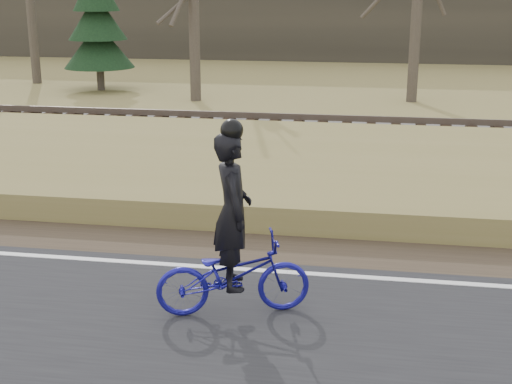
# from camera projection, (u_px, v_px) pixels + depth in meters

# --- Properties ---
(embankment) EXTENTS (120.00, 5.00, 0.44)m
(embankment) POSITION_uv_depth(u_px,v_px,m) (65.00, 172.00, 14.29)
(embankment) COLOR olive
(embankment) RESTS_ON ground
(ballast) EXTENTS (120.00, 3.00, 0.45)m
(ballast) POSITION_uv_depth(u_px,v_px,m) (129.00, 134.00, 17.89)
(ballast) COLOR slate
(ballast) RESTS_ON ground
(railroad) EXTENTS (120.00, 2.40, 0.29)m
(railroad) POSITION_uv_depth(u_px,v_px,m) (128.00, 122.00, 17.80)
(railroad) COLOR black
(railroad) RESTS_ON ballast
(treeline_backdrop) EXTENTS (120.00, 4.00, 6.00)m
(treeline_backdrop) POSITION_uv_depth(u_px,v_px,m) (265.00, 0.00, 37.92)
(treeline_backdrop) COLOR #383328
(treeline_backdrop) RESTS_ON ground
(cyclist) EXTENTS (1.94, 1.15, 2.36)m
(cyclist) POSITION_uv_depth(u_px,v_px,m) (233.00, 253.00, 8.37)
(cyclist) COLOR navy
(cyclist) RESTS_ON road
(conifer) EXTENTS (2.60, 2.60, 5.56)m
(conifer) POSITION_uv_depth(u_px,v_px,m) (97.00, 18.00, 26.10)
(conifer) COLOR #4D4438
(conifer) RESTS_ON ground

